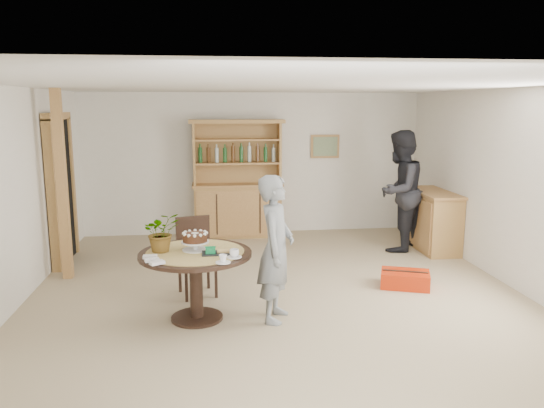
{
  "coord_description": "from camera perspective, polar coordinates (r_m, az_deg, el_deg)",
  "views": [
    {
      "loc": [
        -0.81,
        -5.91,
        2.29
      ],
      "look_at": [
        -0.01,
        0.65,
        1.05
      ],
      "focal_mm": 35.0,
      "sensor_mm": 36.0,
      "label": 1
    }
  ],
  "objects": [
    {
      "name": "ground",
      "position": [
        6.39,
        0.79,
        -10.38
      ],
      "size": [
        7.0,
        7.0,
        0.0
      ],
      "primitive_type": "plane",
      "color": "tan",
      "rests_on": "ground"
    },
    {
      "name": "room_shell",
      "position": [
        6.0,
        0.85,
        5.37
      ],
      "size": [
        6.04,
        7.04,
        2.52
      ],
      "color": "white",
      "rests_on": "ground"
    },
    {
      "name": "doorway",
      "position": [
        8.27,
        -21.79,
        1.65
      ],
      "size": [
        0.13,
        1.1,
        2.18
      ],
      "color": "black",
      "rests_on": "ground"
    },
    {
      "name": "pine_post",
      "position": [
        7.43,
        -21.65,
        1.83
      ],
      "size": [
        0.12,
        0.12,
        2.5
      ],
      "primitive_type": "cube",
      "color": "tan",
      "rests_on": "ground"
    },
    {
      "name": "hutch",
      "position": [
        9.3,
        -3.73,
        0.71
      ],
      "size": [
        1.62,
        0.54,
        2.04
      ],
      "color": "tan",
      "rests_on": "ground"
    },
    {
      "name": "sideboard",
      "position": [
        8.86,
        16.83,
        -1.67
      ],
      "size": [
        0.54,
        1.26,
        0.94
      ],
      "color": "tan",
      "rests_on": "ground"
    },
    {
      "name": "dining_table",
      "position": [
        5.74,
        -8.21,
        -6.56
      ],
      "size": [
        1.2,
        1.2,
        0.76
      ],
      "color": "black",
      "rests_on": "ground"
    },
    {
      "name": "dining_chair",
      "position": [
        6.56,
        -8.24,
        -5.01
      ],
      "size": [
        0.51,
        0.51,
        0.95
      ],
      "rotation": [
        0.0,
        0.0,
        0.26
      ],
      "color": "black",
      "rests_on": "ground"
    },
    {
      "name": "birthday_cake",
      "position": [
        5.71,
        -8.28,
        -3.74
      ],
      "size": [
        0.3,
        0.3,
        0.2
      ],
      "color": "white",
      "rests_on": "dining_table"
    },
    {
      "name": "flower_vase",
      "position": [
        5.71,
        -11.81,
        -2.96
      ],
      "size": [
        0.47,
        0.44,
        0.42
      ],
      "primitive_type": "imported",
      "rotation": [
        0.0,
        0.0,
        0.35
      ],
      "color": "#3F7233",
      "rests_on": "dining_table"
    },
    {
      "name": "gift_tray",
      "position": [
        5.57,
        -6.07,
        -5.1
      ],
      "size": [
        0.3,
        0.2,
        0.08
      ],
      "color": "black",
      "rests_on": "dining_table"
    },
    {
      "name": "coffee_cup_a",
      "position": [
        5.42,
        -4.08,
        -5.36
      ],
      "size": [
        0.15,
        0.15,
        0.09
      ],
      "color": "white",
      "rests_on": "dining_table"
    },
    {
      "name": "coffee_cup_b",
      "position": [
        5.26,
        -5.29,
        -5.95
      ],
      "size": [
        0.15,
        0.15,
        0.08
      ],
      "color": "white",
      "rests_on": "dining_table"
    },
    {
      "name": "napkins",
      "position": [
        5.42,
        -12.68,
        -5.87
      ],
      "size": [
        0.24,
        0.33,
        0.03
      ],
      "color": "white",
      "rests_on": "dining_table"
    },
    {
      "name": "teen_boy",
      "position": [
        5.64,
        0.42,
        -4.83
      ],
      "size": [
        0.54,
        0.67,
        1.58
      ],
      "primitive_type": "imported",
      "rotation": [
        0.0,
        0.0,
        1.24
      ],
      "color": "slate",
      "rests_on": "ground"
    },
    {
      "name": "adult_person",
      "position": [
        8.57,
        13.53,
        1.37
      ],
      "size": [
        1.17,
        1.16,
        1.91
      ],
      "primitive_type": "imported",
      "rotation": [
        0.0,
        0.0,
        3.9
      ],
      "color": "black",
      "rests_on": "ground"
    },
    {
      "name": "red_suitcase",
      "position": [
        7.03,
        14.12,
        -7.85
      ],
      "size": [
        0.7,
        0.58,
        0.21
      ],
      "rotation": [
        0.0,
        0.0,
        -0.35
      ],
      "color": "red",
      "rests_on": "ground"
    }
  ]
}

